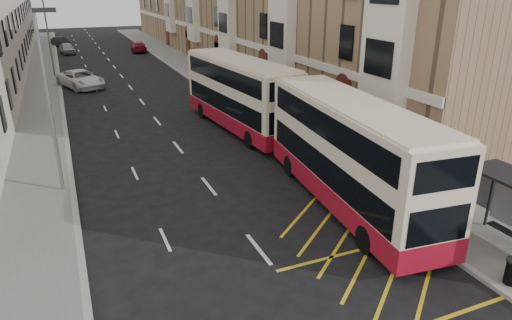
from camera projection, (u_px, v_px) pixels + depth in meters
name	position (u px, v px, depth m)	size (l,w,h in m)	color
ground	(313.00, 318.00, 13.22)	(200.00, 200.00, 0.00)	black
pavement_right	(226.00, 88.00, 41.83)	(4.00, 120.00, 0.15)	slate
pavement_left	(42.00, 104.00, 36.16)	(3.00, 120.00, 0.15)	slate
kerb_right	(205.00, 90.00, 41.09)	(0.25, 120.00, 0.15)	gray
kerb_left	(62.00, 102.00, 36.71)	(0.25, 120.00, 0.15)	gray
road_markings	(115.00, 68.00, 51.78)	(10.00, 110.00, 0.01)	silver
guard_railing	(373.00, 182.00, 20.12)	(0.06, 6.56, 1.01)	#AD1D26
street_lamp_near	(49.00, 94.00, 19.50)	(0.93, 0.18, 8.00)	gray
street_lamp_far	(48.00, 31.00, 45.21)	(0.93, 0.18, 8.00)	gray
double_decker_front	(350.00, 154.00, 19.23)	(3.76, 11.77, 4.61)	#FAE8C4
double_decker_rear	(240.00, 94.00, 29.52)	(3.69, 11.73, 4.60)	#FAE8C4
pedestrian_mid	(449.00, 189.00, 19.13)	(0.83, 0.65, 1.70)	black
pedestrian_far	(427.00, 212.00, 17.34)	(0.93, 0.39, 1.59)	black
white_van	(81.00, 79.00, 41.92)	(2.65, 5.74, 1.60)	white
car_silver	(67.00, 48.00, 62.06)	(1.72, 4.27, 1.45)	#92949A
car_dark	(60.00, 42.00, 69.54)	(1.43, 4.09, 1.35)	black
car_red	(138.00, 47.00, 63.77)	(1.93, 4.76, 1.38)	maroon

